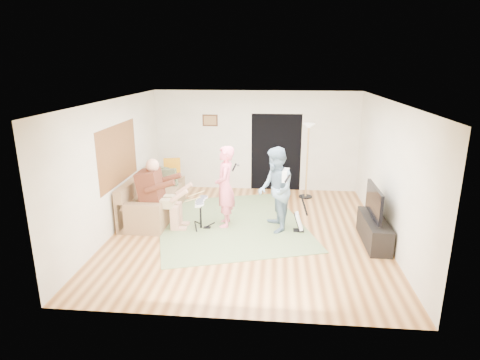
% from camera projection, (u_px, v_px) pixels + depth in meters
% --- Properties ---
extents(floor, '(6.00, 6.00, 0.00)m').
position_uv_depth(floor, '(247.00, 231.00, 8.40)').
color(floor, brown).
rests_on(floor, ground).
extents(walls, '(5.50, 6.00, 2.70)m').
position_uv_depth(walls, '(248.00, 169.00, 8.02)').
color(walls, silver).
rests_on(walls, floor).
extents(ceiling, '(6.00, 6.00, 0.00)m').
position_uv_depth(ceiling, '(248.00, 101.00, 7.64)').
color(ceiling, white).
rests_on(ceiling, walls).
extents(window_blinds, '(0.00, 2.05, 2.05)m').
position_uv_depth(window_blinds, '(118.00, 154.00, 8.40)').
color(window_blinds, brown).
rests_on(window_blinds, walls).
extents(doorway, '(2.10, 0.00, 2.10)m').
position_uv_depth(doorway, '(276.00, 152.00, 10.91)').
color(doorway, black).
rests_on(doorway, walls).
extents(picture_frame, '(0.42, 0.03, 0.32)m').
position_uv_depth(picture_frame, '(210.00, 120.00, 10.83)').
color(picture_frame, '#3F2314').
rests_on(picture_frame, walls).
extents(area_rug, '(3.98, 4.31, 0.02)m').
position_uv_depth(area_rug, '(230.00, 223.00, 8.80)').
color(area_rug, '#627748').
rests_on(area_rug, floor).
extents(sofa, '(0.94, 2.28, 0.92)m').
position_uv_depth(sofa, '(150.00, 203.00, 9.20)').
color(sofa, olive).
rests_on(sofa, floor).
extents(drummer, '(0.98, 0.55, 1.50)m').
position_uv_depth(drummer, '(161.00, 201.00, 8.46)').
color(drummer, '#552718').
rests_on(drummer, sofa).
extents(drum_kit, '(0.36, 0.64, 0.66)m').
position_uv_depth(drum_kit, '(201.00, 216.00, 8.47)').
color(drum_kit, black).
rests_on(drum_kit, floor).
extents(singer, '(0.47, 0.67, 1.75)m').
position_uv_depth(singer, '(225.00, 187.00, 8.47)').
color(singer, '#FF6E87').
rests_on(singer, floor).
extents(microphone, '(0.06, 0.06, 0.24)m').
position_uv_depth(microphone, '(234.00, 167.00, 8.33)').
color(microphone, black).
rests_on(microphone, singer).
extents(guitarist, '(0.83, 0.98, 1.77)m').
position_uv_depth(guitarist, '(275.00, 190.00, 8.23)').
color(guitarist, '#708EA4').
rests_on(guitarist, floor).
extents(guitar_held, '(0.23, 0.61, 0.26)m').
position_uv_depth(guitar_held, '(286.00, 175.00, 8.13)').
color(guitar_held, white).
rests_on(guitar_held, guitarist).
extents(guitar_spare, '(0.29, 0.26, 0.81)m').
position_uv_depth(guitar_spare, '(299.00, 221.00, 8.34)').
color(guitar_spare, black).
rests_on(guitar_spare, floor).
extents(torchiere_lamp, '(0.35, 0.35, 1.94)m').
position_uv_depth(torchiere_lamp, '(308.00, 148.00, 10.17)').
color(torchiere_lamp, black).
rests_on(torchiere_lamp, floor).
extents(dining_chair, '(0.54, 0.57, 1.04)m').
position_uv_depth(dining_chair, '(173.00, 185.00, 10.31)').
color(dining_chair, tan).
rests_on(dining_chair, floor).
extents(tv_cabinet, '(0.40, 1.40, 0.50)m').
position_uv_depth(tv_cabinet, '(374.00, 231.00, 7.82)').
color(tv_cabinet, black).
rests_on(tv_cabinet, floor).
extents(television, '(0.06, 1.14, 0.59)m').
position_uv_depth(television, '(374.00, 202.00, 7.65)').
color(television, black).
rests_on(television, tv_cabinet).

